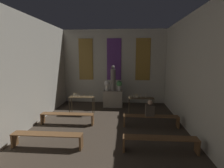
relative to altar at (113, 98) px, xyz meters
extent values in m
cube|color=beige|center=(0.00, 0.99, 1.81)|extent=(6.59, 0.12, 4.57)
cube|color=olive|center=(-1.78, 0.91, 2.27)|extent=(0.89, 0.03, 2.56)
cube|color=#60337F|center=(0.00, 0.91, 2.27)|extent=(0.89, 0.03, 2.56)
cube|color=olive|center=(1.78, 0.91, 2.27)|extent=(0.89, 0.03, 2.56)
cube|color=beige|center=(-3.24, -4.63, 1.81)|extent=(0.12, 11.38, 4.57)
cube|color=beige|center=(3.24, -4.63, 1.81)|extent=(0.12, 11.38, 4.57)
cube|color=gray|center=(0.00, 0.00, 0.00)|extent=(1.11, 0.67, 0.95)
cylinder|color=slate|center=(0.00, 0.00, 1.11)|extent=(0.29, 0.29, 1.27)
sphere|color=slate|center=(0.00, 0.00, 1.84)|extent=(0.20, 0.20, 0.20)
cylinder|color=beige|center=(-0.36, 0.00, 0.63)|extent=(0.17, 0.17, 0.30)
sphere|color=silver|center=(-0.36, 0.00, 0.89)|extent=(0.33, 0.33, 0.33)
cylinder|color=beige|center=(0.36, 0.00, 0.63)|extent=(0.17, 0.17, 0.30)
sphere|color=#4C9351|center=(0.36, 0.00, 0.89)|extent=(0.33, 0.33, 0.33)
cube|color=#473823|center=(-1.51, -1.46, 0.41)|extent=(1.25, 0.45, 0.02)
cylinder|color=#473823|center=(-2.10, -1.65, -0.04)|extent=(0.04, 0.04, 0.87)
cylinder|color=#473823|center=(-0.91, -1.65, -0.04)|extent=(0.04, 0.04, 0.87)
cylinder|color=#473823|center=(-2.10, -1.26, -0.04)|extent=(0.04, 0.04, 0.87)
cylinder|color=#473823|center=(-0.91, -1.26, -0.04)|extent=(0.04, 0.04, 0.87)
cylinder|color=silver|center=(-1.61, -1.50, 0.47)|extent=(0.02, 0.02, 0.10)
sphere|color=#F9CC4C|center=(-1.61, -1.50, 0.53)|extent=(0.02, 0.02, 0.02)
cylinder|color=silver|center=(-0.95, -1.38, 0.48)|extent=(0.02, 0.02, 0.12)
sphere|color=#F9CC4C|center=(-0.95, -1.38, 0.55)|extent=(0.02, 0.02, 0.02)
cylinder|color=silver|center=(-1.91, -1.38, 0.50)|extent=(0.02, 0.02, 0.17)
sphere|color=#F9CC4C|center=(-1.91, -1.38, 0.60)|extent=(0.02, 0.02, 0.02)
cylinder|color=silver|center=(-1.36, -1.54, 0.47)|extent=(0.02, 0.02, 0.11)
sphere|color=#F9CC4C|center=(-1.36, -1.54, 0.54)|extent=(0.02, 0.02, 0.02)
cylinder|color=silver|center=(-1.79, -1.52, 0.49)|extent=(0.02, 0.02, 0.15)
sphere|color=#F9CC4C|center=(-1.79, -1.52, 0.58)|extent=(0.02, 0.02, 0.02)
cylinder|color=silver|center=(-1.93, -1.28, 0.48)|extent=(0.02, 0.02, 0.12)
sphere|color=#F9CC4C|center=(-1.93, -1.28, 0.55)|extent=(0.02, 0.02, 0.02)
cylinder|color=silver|center=(-1.77, -1.46, 0.49)|extent=(0.02, 0.02, 0.15)
sphere|color=#F9CC4C|center=(-1.77, -1.46, 0.58)|extent=(0.02, 0.02, 0.02)
cylinder|color=silver|center=(-1.06, -1.54, 0.50)|extent=(0.02, 0.02, 0.17)
sphere|color=#F9CC4C|center=(-1.06, -1.54, 0.60)|extent=(0.02, 0.02, 0.02)
cylinder|color=silver|center=(-1.71, -1.38, 0.47)|extent=(0.02, 0.02, 0.11)
sphere|color=#F9CC4C|center=(-1.71, -1.38, 0.54)|extent=(0.02, 0.02, 0.02)
cylinder|color=silver|center=(-1.91, -1.50, 0.50)|extent=(0.02, 0.02, 0.17)
sphere|color=#F9CC4C|center=(-1.91, -1.50, 0.60)|extent=(0.02, 0.02, 0.02)
cylinder|color=silver|center=(-0.95, -1.38, 0.47)|extent=(0.02, 0.02, 0.10)
sphere|color=#F9CC4C|center=(-0.95, -1.38, 0.53)|extent=(0.02, 0.02, 0.02)
cylinder|color=silver|center=(-1.97, -1.36, 0.46)|extent=(0.02, 0.02, 0.09)
sphere|color=#F9CC4C|center=(-1.97, -1.36, 0.52)|extent=(0.02, 0.02, 0.02)
cube|color=#473823|center=(1.51, -1.46, 0.41)|extent=(1.25, 0.45, 0.02)
cylinder|color=#473823|center=(0.91, -1.65, -0.04)|extent=(0.04, 0.04, 0.87)
cylinder|color=#473823|center=(2.10, -1.65, -0.04)|extent=(0.04, 0.04, 0.87)
cylinder|color=#473823|center=(0.91, -1.26, -0.04)|extent=(0.04, 0.04, 0.87)
cylinder|color=#473823|center=(2.10, -1.26, -0.04)|extent=(0.04, 0.04, 0.87)
cylinder|color=silver|center=(1.31, -1.39, 0.46)|extent=(0.02, 0.02, 0.09)
sphere|color=#F9CC4C|center=(1.31, -1.39, 0.52)|extent=(0.02, 0.02, 0.02)
cylinder|color=silver|center=(1.15, -1.48, 0.50)|extent=(0.02, 0.02, 0.16)
sphere|color=#F9CC4C|center=(1.15, -1.48, 0.59)|extent=(0.02, 0.02, 0.02)
cylinder|color=silver|center=(1.23, -1.39, 0.49)|extent=(0.02, 0.02, 0.15)
sphere|color=#F9CC4C|center=(1.23, -1.39, 0.58)|extent=(0.02, 0.02, 0.02)
cylinder|color=silver|center=(1.36, -1.37, 0.48)|extent=(0.02, 0.02, 0.13)
sphere|color=#F9CC4C|center=(1.36, -1.37, 0.56)|extent=(0.02, 0.02, 0.02)
cylinder|color=silver|center=(1.27, -1.33, 0.49)|extent=(0.02, 0.02, 0.15)
sphere|color=#F9CC4C|center=(1.27, -1.33, 0.58)|extent=(0.02, 0.02, 0.02)
cylinder|color=silver|center=(1.00, -1.51, 0.47)|extent=(0.02, 0.02, 0.11)
sphere|color=#F9CC4C|center=(1.00, -1.51, 0.54)|extent=(0.02, 0.02, 0.02)
cylinder|color=silver|center=(1.33, -1.40, 0.48)|extent=(0.02, 0.02, 0.13)
sphere|color=#F9CC4C|center=(1.33, -1.40, 0.56)|extent=(0.02, 0.02, 0.02)
cylinder|color=silver|center=(1.28, -1.50, 0.47)|extent=(0.02, 0.02, 0.10)
sphere|color=#F9CC4C|center=(1.28, -1.50, 0.53)|extent=(0.02, 0.02, 0.02)
cylinder|color=silver|center=(1.72, -1.49, 0.51)|extent=(0.02, 0.02, 0.18)
sphere|color=#F9CC4C|center=(1.72, -1.49, 0.61)|extent=(0.02, 0.02, 0.02)
cylinder|color=silver|center=(1.24, -1.47, 0.47)|extent=(0.02, 0.02, 0.11)
sphere|color=#F9CC4C|center=(1.24, -1.47, 0.54)|extent=(0.02, 0.02, 0.02)
cylinder|color=silver|center=(1.48, -1.44, 0.49)|extent=(0.02, 0.02, 0.15)
sphere|color=#F9CC4C|center=(1.48, -1.44, 0.58)|extent=(0.02, 0.02, 0.02)
cylinder|color=silver|center=(1.14, -1.29, 0.49)|extent=(0.02, 0.02, 0.14)
sphere|color=#F9CC4C|center=(1.14, -1.29, 0.57)|extent=(0.02, 0.02, 0.02)
cube|color=brown|center=(-1.80, -4.89, -0.01)|extent=(2.29, 0.36, 0.03)
cube|color=brown|center=(-2.91, -4.89, -0.25)|extent=(0.06, 0.32, 0.45)
cube|color=brown|center=(-0.68, -4.89, -0.25)|extent=(0.06, 0.32, 0.45)
cube|color=brown|center=(1.80, -4.89, -0.01)|extent=(2.29, 0.36, 0.03)
cube|color=brown|center=(0.68, -4.89, -0.25)|extent=(0.06, 0.32, 0.45)
cube|color=brown|center=(2.91, -4.89, -0.25)|extent=(0.06, 0.32, 0.45)
cube|color=brown|center=(-1.80, -2.90, -0.01)|extent=(2.29, 0.36, 0.03)
cube|color=brown|center=(-2.91, -2.90, -0.25)|extent=(0.06, 0.32, 0.45)
cube|color=brown|center=(-0.68, -2.90, -0.25)|extent=(0.06, 0.32, 0.45)
cube|color=brown|center=(1.80, -2.90, -0.01)|extent=(2.29, 0.36, 0.03)
cube|color=brown|center=(0.68, -2.90, -0.25)|extent=(0.06, 0.32, 0.45)
cube|color=brown|center=(2.91, -2.90, -0.25)|extent=(0.06, 0.32, 0.45)
cube|color=#4C4238|center=(1.74, -2.90, 0.23)|extent=(0.36, 0.24, 0.46)
sphere|color=tan|center=(1.74, -2.90, 0.56)|extent=(0.21, 0.21, 0.21)
camera|label=1|loc=(0.70, -10.01, 2.46)|focal=28.00mm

